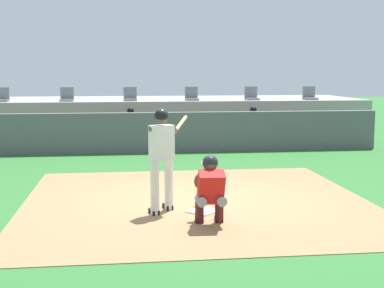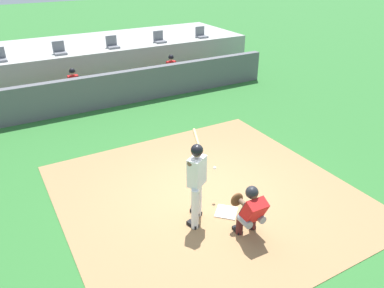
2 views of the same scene
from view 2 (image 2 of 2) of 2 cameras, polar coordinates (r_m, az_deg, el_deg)
ground_plane at (r=8.79m, az=2.27°, el=-7.64°), size 80.00×80.00×0.00m
dirt_infield at (r=8.79m, az=2.27°, el=-7.60°), size 6.40×6.40×0.01m
home_plate at (r=8.24m, az=5.24°, el=-10.24°), size 0.62×0.62×0.02m
batter_at_plate at (r=7.42m, az=0.72°, el=-5.25°), size 0.81×1.31×1.80m
catcher_crouched at (r=7.40m, az=8.81°, el=-9.74°), size 0.49×1.78×1.13m
dugout_wall at (r=13.89m, az=-12.01°, el=8.10°), size 13.00×0.30×1.20m
dugout_bench at (r=14.92m, az=-13.12°, el=7.79°), size 11.80×0.44×0.45m
dugout_player_0 at (r=14.39m, az=-17.35°, el=8.42°), size 0.49×0.70×1.30m
dugout_player_1 at (r=15.64m, az=-2.94°, el=11.08°), size 0.49×0.70×1.30m
stands_platform at (r=17.95m, az=-16.67°, el=12.22°), size 15.00×4.40×1.40m
stadium_seat_2 at (r=16.10m, az=-19.47°, el=13.25°), size 0.46×0.46×0.48m
stadium_seat_3 at (r=16.61m, az=-11.99°, el=14.57°), size 0.46×0.46×0.48m
stadium_seat_4 at (r=17.38m, az=-4.99°, el=15.59°), size 0.46×0.46×0.48m
stadium_seat_5 at (r=18.37m, az=1.39°, el=16.31°), size 0.46×0.46×0.48m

